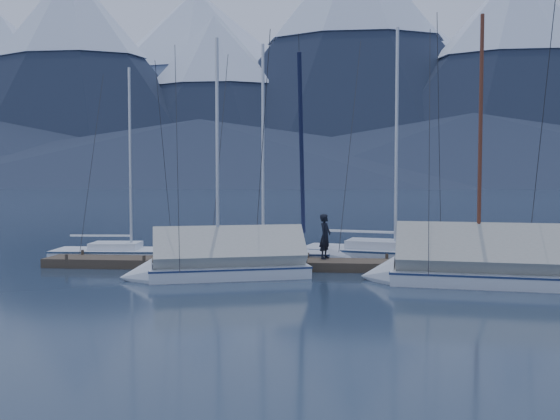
{
  "coord_description": "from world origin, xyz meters",
  "views": [
    {
      "loc": [
        2.2,
        -19.88,
        3.35
      ],
      "look_at": [
        0.0,
        2.0,
        2.2
      ],
      "focal_mm": 38.0,
      "sensor_mm": 36.0,
      "label": 1
    }
  ],
  "objects_px": {
    "sailboat_open_left": "(143,255)",
    "sailboat_open_right": "(409,257)",
    "sailboat_open_mid": "(276,258)",
    "person": "(325,236)",
    "sailboat_covered_near": "(473,269)",
    "sailboat_covered_far": "(214,265)"
  },
  "relations": [
    {
      "from": "sailboat_open_left",
      "to": "sailboat_open_right",
      "type": "relative_size",
      "value": 0.84
    },
    {
      "from": "sailboat_open_mid",
      "to": "person",
      "type": "height_order",
      "value": "sailboat_open_mid"
    },
    {
      "from": "sailboat_covered_near",
      "to": "sailboat_covered_far",
      "type": "distance_m",
      "value": 8.49
    },
    {
      "from": "sailboat_open_right",
      "to": "person",
      "type": "height_order",
      "value": "sailboat_open_right"
    },
    {
      "from": "sailboat_open_left",
      "to": "person",
      "type": "xyz_separation_m",
      "value": [
        7.66,
        -1.59,
        1.04
      ]
    },
    {
      "from": "sailboat_open_left",
      "to": "sailboat_covered_near",
      "type": "distance_m",
      "value": 13.29
    },
    {
      "from": "sailboat_open_mid",
      "to": "person",
      "type": "xyz_separation_m",
      "value": [
        2.04,
        -1.4,
        1.02
      ]
    },
    {
      "from": "sailboat_covered_far",
      "to": "person",
      "type": "height_order",
      "value": "sailboat_covered_far"
    },
    {
      "from": "person",
      "to": "sailboat_open_mid",
      "type": "bearing_deg",
      "value": 74.71
    },
    {
      "from": "sailboat_open_right",
      "to": "sailboat_covered_far",
      "type": "height_order",
      "value": "sailboat_open_right"
    },
    {
      "from": "sailboat_open_left",
      "to": "sailboat_covered_far",
      "type": "xyz_separation_m",
      "value": [
        3.98,
        -4.29,
        0.28
      ]
    },
    {
      "from": "sailboat_covered_near",
      "to": "person",
      "type": "distance_m",
      "value": 5.71
    },
    {
      "from": "sailboat_covered_near",
      "to": "person",
      "type": "height_order",
      "value": "sailboat_covered_near"
    },
    {
      "from": "sailboat_open_left",
      "to": "sailboat_covered_far",
      "type": "height_order",
      "value": "sailboat_covered_far"
    },
    {
      "from": "sailboat_open_mid",
      "to": "sailboat_covered_near",
      "type": "height_order",
      "value": "sailboat_open_mid"
    },
    {
      "from": "sailboat_open_mid",
      "to": "sailboat_covered_near",
      "type": "bearing_deg",
      "value": -32.89
    },
    {
      "from": "sailboat_open_mid",
      "to": "sailboat_open_right",
      "type": "bearing_deg",
      "value": 5.8
    },
    {
      "from": "sailboat_open_right",
      "to": "sailboat_open_left",
      "type": "bearing_deg",
      "value": -178.15
    },
    {
      "from": "sailboat_open_mid",
      "to": "sailboat_covered_near",
      "type": "relative_size",
      "value": 1.02
    },
    {
      "from": "sailboat_open_mid",
      "to": "sailboat_covered_near",
      "type": "distance_m",
      "value": 8.14
    },
    {
      "from": "sailboat_open_right",
      "to": "sailboat_covered_near",
      "type": "xyz_separation_m",
      "value": [
        1.45,
        -4.97,
        0.29
      ]
    },
    {
      "from": "sailboat_covered_near",
      "to": "sailboat_open_mid",
      "type": "bearing_deg",
      "value": 147.11
    }
  ]
}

